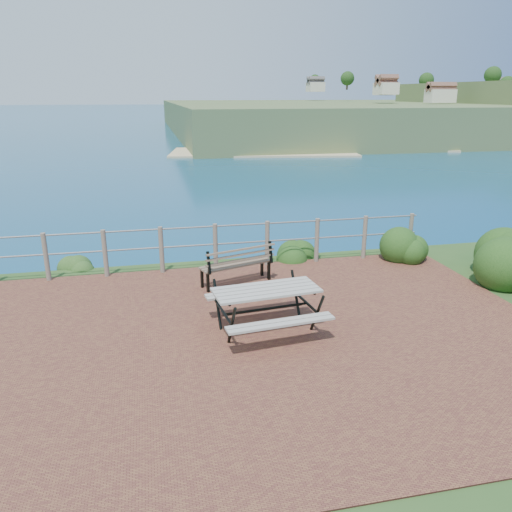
# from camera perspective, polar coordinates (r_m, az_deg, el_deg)

# --- Properties ---
(ground) EXTENTS (10.00, 7.00, 0.12)m
(ground) POSITION_cam_1_polar(r_m,az_deg,el_deg) (7.92, -1.25, -9.46)
(ground) COLOR brown
(ground) RESTS_ON ground
(ocean) EXTENTS (1200.00, 1200.00, 0.00)m
(ocean) POSITION_cam_1_polar(r_m,az_deg,el_deg) (206.94, -12.32, 16.66)
(ocean) COLOR #14527B
(ocean) RESTS_ON ground
(safety_railing) EXTENTS (9.40, 0.10, 1.00)m
(safety_railing) POSITION_cam_1_polar(r_m,az_deg,el_deg) (10.79, -4.66, 1.37)
(safety_railing) COLOR #6B5B4C
(safety_railing) RESTS_ON ground
(picnic_table) EXTENTS (1.73, 1.44, 0.70)m
(picnic_table) POSITION_cam_1_polar(r_m,az_deg,el_deg) (8.00, 1.17, -5.59)
(picnic_table) COLOR gray
(picnic_table) RESTS_ON ground
(park_bench) EXTENTS (1.52, 0.80, 0.83)m
(park_bench) POSITION_cam_1_polar(r_m,az_deg,el_deg) (9.90, -2.31, -0.26)
(park_bench) COLOR brown
(park_bench) RESTS_ON ground
(shrub_right_front) EXTENTS (1.26, 1.26, 1.79)m
(shrub_right_front) POSITION_cam_1_polar(r_m,az_deg,el_deg) (11.49, 25.88, -2.40)
(shrub_right_front) COLOR #143A12
(shrub_right_front) RESTS_ON ground
(shrub_right_edge) EXTENTS (0.95, 0.95, 1.37)m
(shrub_right_edge) POSITION_cam_1_polar(r_m,az_deg,el_deg) (12.17, 16.93, -0.26)
(shrub_right_edge) COLOR #143A12
(shrub_right_edge) RESTS_ON ground
(shrub_lip_west) EXTENTS (0.78, 0.78, 0.53)m
(shrub_lip_west) POSITION_cam_1_polar(r_m,az_deg,el_deg) (11.73, -20.12, -1.27)
(shrub_lip_west) COLOR #254A1B
(shrub_lip_west) RESTS_ON ground
(shrub_lip_east) EXTENTS (0.86, 0.86, 0.64)m
(shrub_lip_east) POSITION_cam_1_polar(r_m,az_deg,el_deg) (11.80, 4.68, -0.07)
(shrub_lip_east) COLOR #143A12
(shrub_lip_east) RESTS_ON ground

